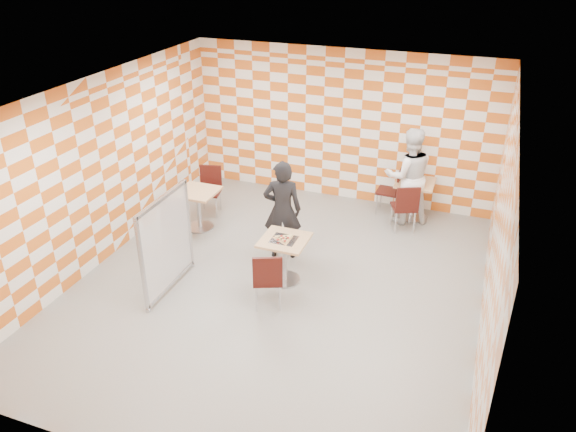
# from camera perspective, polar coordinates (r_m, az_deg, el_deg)

# --- Properties ---
(room_shell) EXTENTS (7.00, 7.00, 7.00)m
(room_shell) POSITION_cam_1_polar(r_m,az_deg,el_deg) (8.49, 0.17, 3.21)
(room_shell) COLOR gray
(room_shell) RESTS_ON ground
(main_table) EXTENTS (0.70, 0.70, 0.75)m
(main_table) POSITION_cam_1_polar(r_m,az_deg,el_deg) (8.64, -0.37, -3.74)
(main_table) COLOR #DDB577
(main_table) RESTS_ON ground
(second_table) EXTENTS (0.70, 0.70, 0.75)m
(second_table) POSITION_cam_1_polar(r_m,az_deg,el_deg) (10.80, 12.68, 2.26)
(second_table) COLOR #DDB577
(second_table) RESTS_ON ground
(empty_table) EXTENTS (0.70, 0.70, 0.75)m
(empty_table) POSITION_cam_1_polar(r_m,az_deg,el_deg) (10.30, -9.10, 1.32)
(empty_table) COLOR #DDB577
(empty_table) RESTS_ON ground
(chair_main_front) EXTENTS (0.55, 0.56, 0.92)m
(chair_main_front) POSITION_cam_1_polar(r_m,az_deg,el_deg) (8.02, -2.07, -6.18)
(chair_main_front) COLOR #360E0A
(chair_main_front) RESTS_ON ground
(chair_second_front) EXTENTS (0.56, 0.56, 0.92)m
(chair_second_front) POSITION_cam_1_polar(r_m,az_deg,el_deg) (10.24, 11.86, 1.13)
(chair_second_front) COLOR #360E0A
(chair_second_front) RESTS_ON ground
(chair_second_side) EXTENTS (0.44, 0.43, 0.92)m
(chair_second_side) POSITION_cam_1_polar(r_m,az_deg,el_deg) (10.88, 10.67, 2.86)
(chair_second_side) COLOR #360E0A
(chair_second_side) RESTS_ON ground
(chair_empty_near) EXTENTS (0.56, 0.56, 0.92)m
(chair_empty_near) POSITION_cam_1_polar(r_m,az_deg,el_deg) (9.75, -11.45, -0.24)
(chair_empty_near) COLOR #360E0A
(chair_empty_near) RESTS_ON ground
(chair_empty_far) EXTENTS (0.51, 0.51, 0.92)m
(chair_empty_far) POSITION_cam_1_polar(r_m,az_deg,el_deg) (10.87, -7.93, 3.05)
(chair_empty_far) COLOR #360E0A
(chair_empty_far) RESTS_ON ground
(partition) EXTENTS (0.08, 1.38, 1.55)m
(partition) POSITION_cam_1_polar(r_m,az_deg,el_deg) (8.52, -12.23, -2.73)
(partition) COLOR white
(partition) RESTS_ON ground
(man_dark) EXTENTS (0.72, 0.57, 1.71)m
(man_dark) POSITION_cam_1_polar(r_m,az_deg,el_deg) (9.15, -0.57, 0.60)
(man_dark) COLOR black
(man_dark) RESTS_ON ground
(man_white) EXTENTS (1.09, 0.98, 1.83)m
(man_white) POSITION_cam_1_polar(r_m,az_deg,el_deg) (10.50, 12.15, 4.00)
(man_white) COLOR white
(man_white) RESTS_ON ground
(pizza_on_foil) EXTENTS (0.40, 0.40, 0.04)m
(pizza_on_foil) POSITION_cam_1_polar(r_m,az_deg,el_deg) (8.50, -0.41, -2.29)
(pizza_on_foil) COLOR silver
(pizza_on_foil) RESTS_ON main_table
(sport_bottle) EXTENTS (0.06, 0.06, 0.20)m
(sport_bottle) POSITION_cam_1_polar(r_m,az_deg,el_deg) (10.75, 12.28, 4.09)
(sport_bottle) COLOR white
(sport_bottle) RESTS_ON second_table
(soda_bottle) EXTENTS (0.07, 0.07, 0.23)m
(soda_bottle) POSITION_cam_1_polar(r_m,az_deg,el_deg) (10.70, 13.44, 3.94)
(soda_bottle) COLOR black
(soda_bottle) RESTS_ON second_table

